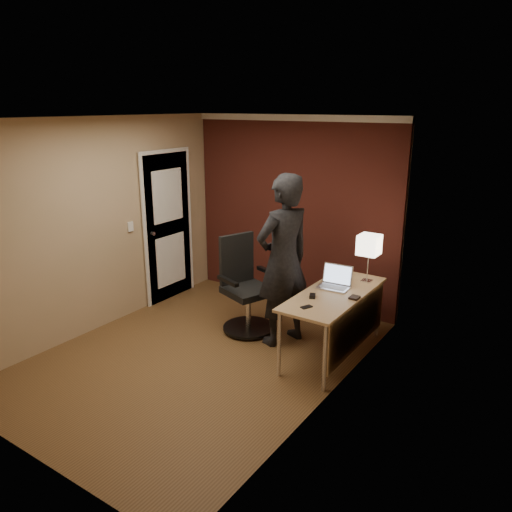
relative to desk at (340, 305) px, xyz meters
The scene contains 9 objects.
room 1.87m from the desk, 153.72° to the left, with size 4.00×4.00×4.00m.
desk is the anchor object (origin of this frame).
desk_lamp 0.75m from the desk, 81.12° to the left, with size 0.22×0.22×0.54m.
laptop 0.29m from the desk, 130.03° to the left, with size 0.35×0.28×0.23m.
mouse 0.35m from the desk, 128.47° to the right, with size 0.06×0.10×0.03m, color black.
phone 0.55m from the desk, 103.59° to the right, with size 0.06×0.12×0.01m, color black.
wallet 0.22m from the desk, 13.39° to the right, with size 0.09×0.11×0.02m, color black.
office_chair 1.24m from the desk, behind, with size 0.65×0.71×1.13m.
person 0.79m from the desk, behind, with size 0.71×0.46×1.94m, color black.
Camera 1 is at (3.22, -3.73, 2.63)m, focal length 35.00 mm.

